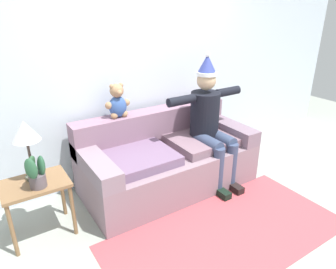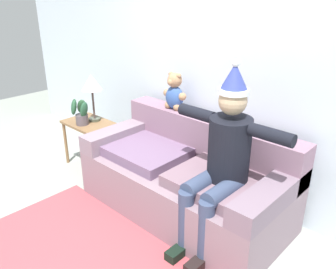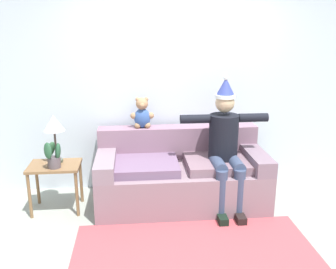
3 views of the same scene
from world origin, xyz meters
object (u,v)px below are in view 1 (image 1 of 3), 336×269
at_px(couch, 167,159).
at_px(table_lamp, 25,134).
at_px(person_seated, 210,119).
at_px(potted_plant, 36,173).
at_px(side_table, 36,191).
at_px(teddy_bear, 118,102).

relative_size(couch, table_lamp, 3.57).
xyz_separation_m(person_seated, potted_plant, (-1.93, -0.02, -0.09)).
height_order(couch, table_lamp, table_lamp).
relative_size(person_seated, potted_plant, 4.80).
distance_m(person_seated, table_lamp, 1.95).
distance_m(person_seated, side_table, 1.97).
distance_m(couch, potted_plant, 1.50).
height_order(table_lamp, potted_plant, table_lamp).
bearing_deg(potted_plant, table_lamp, 90.53).
relative_size(teddy_bear, table_lamp, 0.69).
xyz_separation_m(teddy_bear, potted_plant, (-1.00, -0.49, -0.33)).
distance_m(teddy_bear, side_table, 1.23).
bearing_deg(potted_plant, side_table, 100.41).
distance_m(couch, teddy_bear, 0.87).
height_order(teddy_bear, table_lamp, teddy_bear).
distance_m(teddy_bear, table_lamp, 1.05).
distance_m(side_table, potted_plant, 0.26).
distance_m(person_seated, potted_plant, 1.93).
relative_size(person_seated, teddy_bear, 4.05).
height_order(couch, person_seated, person_seated).
height_order(person_seated, table_lamp, person_seated).
bearing_deg(person_seated, teddy_bear, 153.39).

